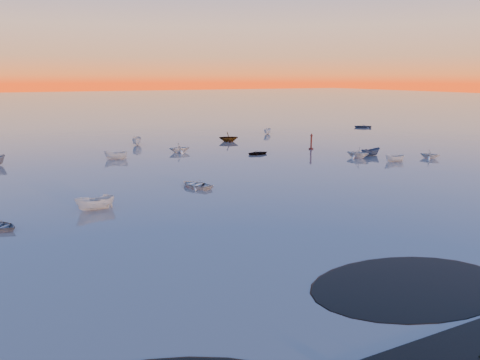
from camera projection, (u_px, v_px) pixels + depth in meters
ground at (124, 128)px, 117.10m from camera, size 600.00×600.00×0.00m
moored_fleet at (191, 156)px, 76.20m from camera, size 124.00×58.00×1.20m
boat_near_center at (370, 156)px, 77.00m from camera, size 1.81×3.74×1.26m
boat_near_right at (358, 158)px, 75.04m from camera, size 4.21×3.36×1.35m
channel_marker at (311, 143)px, 83.56m from camera, size 0.83×0.83×2.96m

